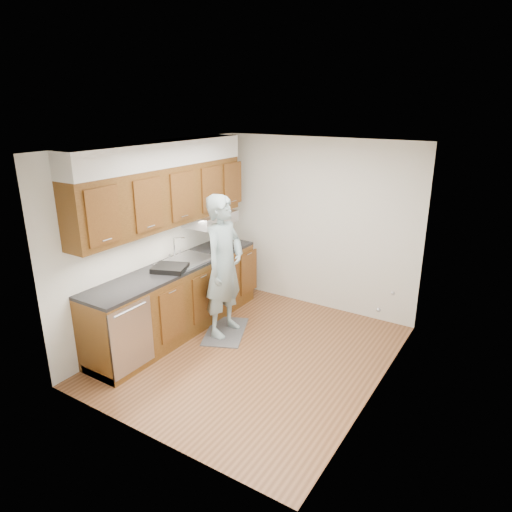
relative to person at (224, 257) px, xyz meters
The scene contains 14 objects.
floor 1.28m from the person, 23.67° to the right, with size 3.50×3.50×0.00m, color brown.
ceiling 1.59m from the person, 23.67° to the right, with size 3.50×3.50×0.00m, color white.
wall_left 0.93m from the person, 162.29° to the right, with size 0.02×3.50×2.50m, color silver.
wall_right 2.16m from the person, ahead, with size 0.02×3.50×2.50m, color silver.
wall_back 1.61m from the person, 66.77° to the left, with size 3.00×0.02×2.50m, color silver.
counter 0.86m from the person, 153.82° to the right, with size 0.64×2.80×1.30m.
upper_cabinets 1.14m from the person, 161.63° to the right, with size 0.47×2.80×1.21m.
closet_door 2.12m from the person, ahead, with size 0.02×1.22×2.05m, color silver.
floor_mat 1.06m from the person, behind, with size 0.49×0.84×0.02m, color slate.
person is the anchor object (origin of this frame).
soap_bottle_a 0.71m from the person, 135.01° to the left, with size 0.12×0.12×0.30m, color silver.
soap_bottle_b 0.70m from the person, 132.15° to the left, with size 0.09×0.09×0.20m, color silver.
soap_bottle_c 0.73m from the person, 130.51° to the left, with size 0.15×0.15×0.19m, color silver.
dish_rack 0.69m from the person, 136.33° to the right, with size 0.40×0.34×0.06m, color black.
Camera 1 is at (2.64, -4.17, 2.95)m, focal length 32.00 mm.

